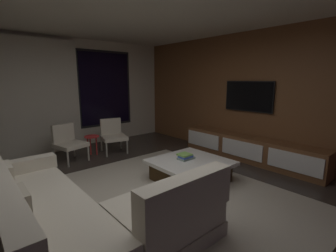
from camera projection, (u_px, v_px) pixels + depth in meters
The scene contains 12 objects.
floor at pixel (143, 205), 3.31m from camera, with size 9.20×9.20×0.00m, color #332B26.
back_wall_with_window at pixel (52, 95), 5.70m from camera, with size 6.60×0.30×2.70m.
media_wall at pixel (262, 97), 5.01m from camera, with size 0.12×7.80×2.70m.
area_rug at pixel (167, 199), 3.46m from camera, with size 3.20×3.80×0.01m, color #ADA391.
sectional_couch at pixel (75, 215), 2.54m from camera, with size 1.98×2.50×0.82m.
coffee_table at pixel (190, 170), 4.07m from camera, with size 1.16×1.16×0.36m.
book_stack_on_coffee_table at pixel (185, 157), 4.12m from camera, with size 0.28×0.21×0.09m.
accent_chair_near_window at pixel (113, 134), 5.70m from camera, with size 0.65×0.67×0.78m.
accent_chair_by_curtain at pixel (68, 141), 5.04m from camera, with size 0.66×0.68×0.78m.
side_stool at pixel (92, 140), 5.39m from camera, with size 0.32×0.32×0.46m.
media_console at pixel (249, 149), 5.07m from camera, with size 0.46×3.10×0.52m.
mounted_tv at pixel (249, 96), 5.13m from camera, with size 0.05×1.11×0.64m.
Camera 1 is at (-1.72, -2.53, 1.71)m, focal length 25.67 mm.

